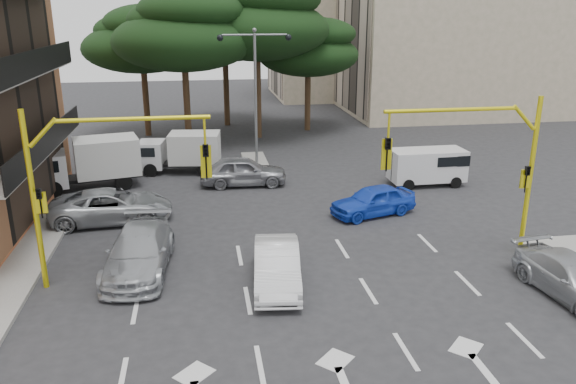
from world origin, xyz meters
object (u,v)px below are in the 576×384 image
Objects in this scene: signal_mast_right at (487,157)px; car_white_hatch at (277,266)px; car_silver_cross_a at (112,206)px; car_silver_parked at (573,278)px; car_silver_cross_b at (243,171)px; box_truck_a at (88,164)px; signal_mast_left at (89,174)px; street_lamp_center at (255,74)px; box_truck_b at (180,153)px; car_blue_compact at (373,201)px; car_silver_wagon at (139,251)px; van_white at (427,167)px.

signal_mast_right is 1.41× the size of car_white_hatch.
car_silver_parked is (15.58, -9.38, -0.07)m from car_silver_cross_a.
car_silver_parked is (9.29, -2.33, -0.05)m from car_white_hatch.
car_white_hatch is at bearing -172.20° from signal_mast_right.
car_silver_cross_b is 16.77m from car_silver_parked.
car_white_hatch is 0.81× the size of box_truck_a.
signal_mast_left is at bearing 176.30° from car_white_hatch.
box_truck_a is at bearing -162.50° from street_lamp_center.
car_white_hatch is 0.92× the size of box_truck_b.
signal_mast_right is at bearing 9.40° from car_blue_compact.
signal_mast_right reaches higher than box_truck_b.
box_truck_a is 5.16m from box_truck_b.
car_silver_wagon is (-5.58, -13.24, -4.68)m from street_lamp_center.
street_lamp_center is at bearing 108.79° from car_silver_parked.
signal_mast_right is at bearing -64.09° from street_lamp_center.
car_silver_parked is 22.67m from box_truck_a.
car_blue_compact is 0.77× the size of car_silver_wagon.
car_silver_parked is (9.45, -13.85, -0.12)m from car_silver_cross_b.
street_lamp_center is 1.51× the size of car_silver_wagon.
car_silver_wagon is at bearing -60.12° from van_white.
car_silver_wagon reaches higher than car_silver_cross_a.
van_white is (0.13, 12.40, 0.32)m from car_silver_parked.
car_white_hatch is at bearing -93.50° from street_lamp_center.
box_truck_a is (-17.50, 2.16, 0.32)m from van_white.
car_silver_parked is at bearing -124.87° from car_silver_cross_a.
street_lamp_center is 15.82m from car_white_hatch.
van_white is 0.84× the size of box_truck_b.
car_silver_cross_a is at bearing 156.84° from signal_mast_right.
signal_mast_left is at bearing 154.03° from car_silver_cross_b.
car_blue_compact is 0.85× the size of box_truck_b.
car_silver_wagon is 1.32× the size of van_white.
car_blue_compact is 5.80m from van_white.
signal_mast_right is 1.55× the size of van_white.
car_silver_cross_a is 18.19m from car_silver_parked.
signal_mast_right reaches higher than car_blue_compact.
car_silver_cross_a reaches higher than car_blue_compact.
street_lamp_center is 1.68× the size of box_truck_b.
box_truck_b is at bearing -76.57° from box_truck_a.
signal_mast_left is at bearing -179.91° from car_silver_cross_a.
signal_mast_left is at bearing 160.51° from car_silver_parked.
box_truck_a reaches higher than car_white_hatch.
car_silver_cross_a reaches higher than car_white_hatch.
car_silver_cross_a is (-14.02, 6.00, -3.16)m from signal_mast_right.
car_white_hatch is 1.10× the size of van_white.
van_white is (15.71, 3.01, 0.25)m from car_silver_cross_a.
street_lamp_center reaches higher than signal_mast_right.
box_truck_a reaches higher than car_blue_compact.
van_white reaches higher than car_silver_cross_b.
car_white_hatch is at bearing -16.95° from car_silver_wagon.
van_white is (8.50, -5.00, -4.46)m from street_lamp_center.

